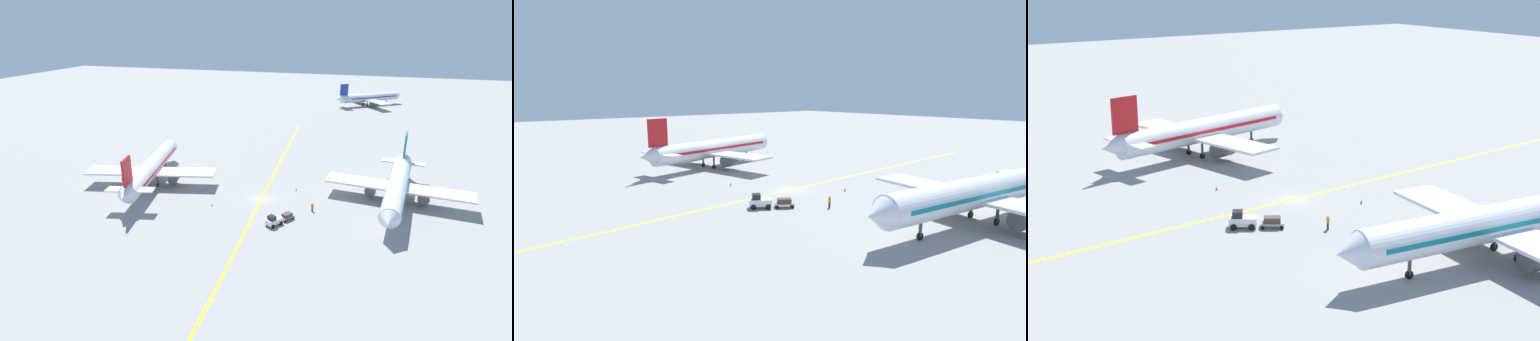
{
  "view_description": "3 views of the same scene",
  "coord_description": "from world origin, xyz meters",
  "views": [
    {
      "loc": [
        19.5,
        -70.93,
        34.06
      ],
      "look_at": [
        -2.28,
        3.8,
        4.5
      ],
      "focal_mm": 28.0,
      "sensor_mm": 36.0,
      "label": 1
    },
    {
      "loc": [
        45.88,
        -41.12,
        15.15
      ],
      "look_at": [
        2.02,
        -5.92,
        4.15
      ],
      "focal_mm": 28.0,
      "sensor_mm": 36.0,
      "label": 2
    },
    {
      "loc": [
        68.07,
        -46.7,
        27.39
      ],
      "look_at": [
        -2.17,
        0.23,
        3.13
      ],
      "focal_mm": 50.0,
      "sensor_mm": 36.0,
      "label": 3
    }
  ],
  "objects": [
    {
      "name": "traffic_cone_mid_apron",
      "position": [
        5.98,
        5.92,
        0.28
      ],
      "size": [
        0.32,
        0.32,
        0.55
      ],
      "primitive_type": "cone",
      "color": "orange",
      "rests_on": "ground"
    },
    {
      "name": "baggage_tug_white",
      "position": [
        5.01,
        -10.07,
        0.9
      ],
      "size": [
        2.92,
        3.33,
        2.11
      ],
      "color": "white",
      "rests_on": "ground"
    },
    {
      "name": "apron_yellow_centreline",
      "position": [
        0.0,
        0.0,
        0.0
      ],
      "size": [
        7.64,
        119.81,
        0.01
      ],
      "primitive_type": "cube",
      "rotation": [
        0.0,
        0.0,
        0.06
      ],
      "color": "yellow",
      "rests_on": "ground"
    },
    {
      "name": "airplane_at_gate",
      "position": [
        -25.23,
        1.0,
        3.71
      ],
      "size": [
        28.46,
        35.24,
        10.6
      ],
      "color": "silver",
      "rests_on": "ground"
    },
    {
      "name": "baggage_cart_trailing",
      "position": [
        6.83,
        -7.32,
        0.76
      ],
      "size": [
        2.6,
        2.94,
        1.24
      ],
      "color": "gray",
      "rests_on": "ground"
    },
    {
      "name": "traffic_cone_near_nose",
      "position": [
        -8.41,
        -5.9,
        0.28
      ],
      "size": [
        0.32,
        0.32,
        0.55
      ],
      "primitive_type": "cone",
      "color": "orange",
      "rests_on": "ground"
    },
    {
      "name": "ground_plane",
      "position": [
        0.0,
        0.0,
        0.0
      ],
      "size": [
        400.0,
        400.0,
        0.0
      ],
      "primitive_type": "plane",
      "color": "gray"
    },
    {
      "name": "airplane_adjacent_stand",
      "position": [
        26.02,
        5.87,
        3.71
      ],
      "size": [
        28.42,
        35.53,
        10.6
      ],
      "color": "silver",
      "rests_on": "ground"
    },
    {
      "name": "ground_crew_worker",
      "position": [
        10.72,
        -2.69,
        0.91
      ],
      "size": [
        0.56,
        0.31,
        1.68
      ],
      "color": "#23232D",
      "rests_on": "ground"
    }
  ]
}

